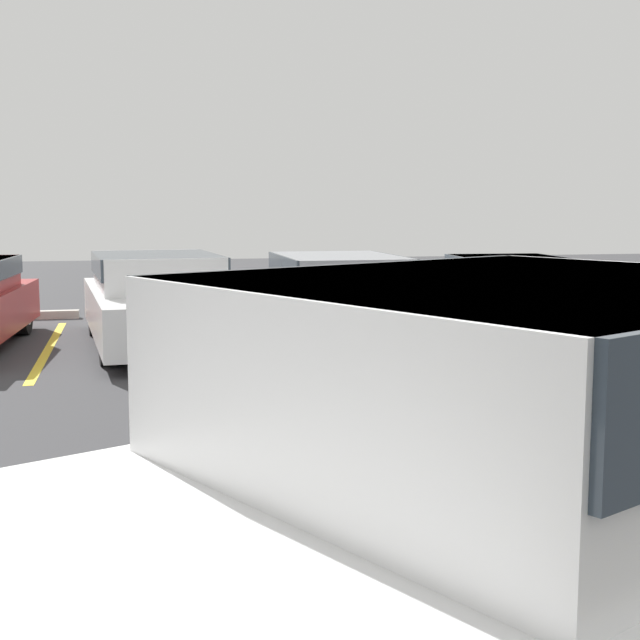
# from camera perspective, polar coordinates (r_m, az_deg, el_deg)

# --- Properties ---
(stall_stripe_b) EXTENTS (0.12, 5.32, 0.01)m
(stall_stripe_b) POSITION_cam_1_polar(r_m,az_deg,el_deg) (12.85, -16.96, -1.71)
(stall_stripe_b) COLOR yellow
(stall_stripe_b) RESTS_ON ground_plane
(stall_stripe_c) EXTENTS (0.12, 5.32, 0.01)m
(stall_stripe_c) POSITION_cam_1_polar(r_m,az_deg,el_deg) (12.89, -4.96, -1.39)
(stall_stripe_c) COLOR yellow
(stall_stripe_c) RESTS_ON ground_plane
(stall_stripe_d) EXTENTS (0.12, 5.32, 0.01)m
(stall_stripe_d) POSITION_cam_1_polar(r_m,az_deg,el_deg) (13.49, 6.45, -1.02)
(stall_stripe_d) COLOR yellow
(stall_stripe_d) RESTS_ON ground_plane
(stall_stripe_e) EXTENTS (0.12, 5.32, 0.01)m
(stall_stripe_e) POSITION_cam_1_polar(r_m,az_deg,el_deg) (14.56, 16.54, -0.66)
(stall_stripe_e) COLOR yellow
(stall_stripe_e) RESTS_ON ground_plane
(pickup_truck) EXTENTS (5.86, 4.27, 1.72)m
(pickup_truck) POSITION_cam_1_polar(r_m,az_deg,el_deg) (3.39, 16.10, -11.81)
(pickup_truck) COLOR white
(pickup_truck) RESTS_ON ground_plane
(parked_sedan_b) EXTENTS (2.18, 4.78, 1.28)m
(parked_sedan_b) POSITION_cam_1_polar(r_m,az_deg,el_deg) (12.60, -10.38, 1.43)
(parked_sedan_b) COLOR silver
(parked_sedan_b) RESTS_ON ground_plane
(parked_sedan_c) EXTENTS (1.85, 4.68, 1.23)m
(parked_sedan_c) POSITION_cam_1_polar(r_m,az_deg,el_deg) (13.08, 1.24, 1.65)
(parked_sedan_c) COLOR gray
(parked_sedan_c) RESTS_ON ground_plane
(parked_sedan_d) EXTENTS (2.07, 4.85, 1.17)m
(parked_sedan_d) POSITION_cam_1_polar(r_m,az_deg,el_deg) (13.77, 12.58, 1.65)
(parked_sedan_d) COLOR #B7BABF
(parked_sedan_d) RESTS_ON ground_plane
(wheel_stop_curb) EXTENTS (1.81, 0.20, 0.14)m
(wheel_stop_curb) POSITION_cam_1_polar(r_m,az_deg,el_deg) (16.19, -18.37, 0.29)
(wheel_stop_curb) COLOR #B7B2A8
(wheel_stop_curb) RESTS_ON ground_plane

